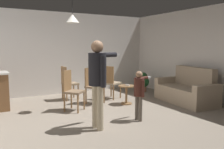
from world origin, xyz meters
The scene contains 14 objects.
ground centered at (0.00, 0.00, 0.00)m, with size 7.68×7.68×0.00m, color gray.
wall_back centered at (0.00, 3.20, 1.35)m, with size 6.40×0.10×2.70m, color silver.
wall_right centered at (3.20, 0.00, 1.35)m, with size 0.10×6.40×2.70m, color silver.
couch_floral centered at (2.62, 0.14, 0.33)m, with size 1.03×1.88×1.00m.
side_table_by_couch centered at (1.04, 0.84, 0.33)m, with size 0.44×0.44×0.52m.
person_adult centered at (-0.50, -0.54, 1.06)m, with size 0.82×0.55×1.70m.
person_child centered at (0.48, -0.51, 0.67)m, with size 0.55×0.35×1.07m.
dining_chair_by_counter centered at (-0.19, 2.15, 0.55)m, with size 0.43×0.43×1.00m.
dining_chair_near_wall centered at (0.27, 1.37, 0.55)m, with size 0.57×0.57×1.00m.
dining_chair_centre_back centered at (-0.50, 0.96, 0.55)m, with size 0.59×0.59×1.00m.
dining_chair_spare centered at (0.98, 1.62, 0.55)m, with size 0.55×0.55×1.00m.
potted_plant_corner centered at (2.53, 2.07, 0.37)m, with size 0.44×0.44×0.68m.
spare_remote_on_table centered at (1.04, 0.79, 0.54)m, with size 0.04×0.13×0.04m, color white.
ceiling_light_pendant centered at (-0.44, 0.96, 2.25)m, with size 0.32×0.32×0.55m.
Camera 1 is at (-2.45, -4.51, 1.60)m, focal length 37.79 mm.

